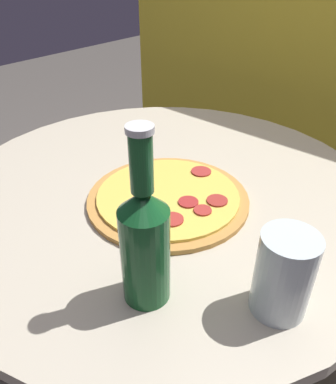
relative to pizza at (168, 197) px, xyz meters
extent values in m
cylinder|color=#B2A893|center=(-0.05, 0.04, -0.77)|extent=(0.53, 0.53, 0.02)
cylinder|color=#B2A893|center=(-0.05, 0.04, -0.40)|extent=(0.10, 0.10, 0.73)
cylinder|color=#B2A893|center=(-0.05, 0.04, -0.02)|extent=(0.91, 0.91, 0.02)
cube|color=gold|center=(-0.05, 0.81, 0.02)|extent=(1.61, 0.04, 1.61)
cylinder|color=#B77F3D|center=(0.00, 0.00, 0.00)|extent=(0.32, 0.32, 0.01)
cylinder|color=#E0BC4C|center=(0.00, 0.00, 0.01)|extent=(0.28, 0.28, 0.01)
cylinder|color=#A5281F|center=(-0.02, -0.07, 0.01)|extent=(0.04, 0.04, 0.00)
cylinder|color=#A22D29|center=(0.08, 0.00, 0.01)|extent=(0.03, 0.03, 0.00)
cylinder|color=maroon|center=(0.05, 0.00, 0.01)|extent=(0.04, 0.04, 0.00)
cylinder|color=#9F2C2A|center=(0.00, 0.11, 0.01)|extent=(0.04, 0.04, 0.00)
cylinder|color=#A42E27|center=(0.06, -0.06, 0.01)|extent=(0.04, 0.04, 0.00)
cylinder|color=maroon|center=(0.09, 0.04, 0.01)|extent=(0.04, 0.04, 0.00)
cylinder|color=#144C23|center=(0.13, -0.20, 0.07)|extent=(0.07, 0.07, 0.15)
cone|color=#144C23|center=(0.13, -0.20, 0.16)|extent=(0.07, 0.07, 0.03)
cylinder|color=#144C23|center=(0.13, -0.20, 0.21)|extent=(0.03, 0.03, 0.08)
cylinder|color=silver|center=(0.13, -0.20, 0.25)|extent=(0.03, 0.03, 0.01)
cylinder|color=silver|center=(0.28, -0.10, 0.06)|extent=(0.08, 0.08, 0.13)
camera|label=1|loc=(0.40, -0.46, 0.42)|focal=35.00mm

